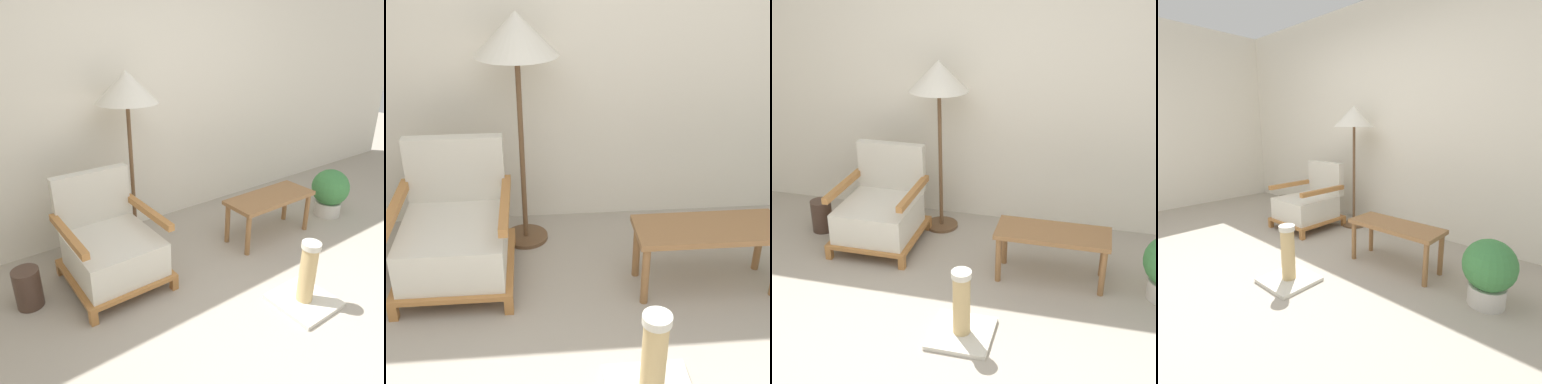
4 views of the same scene
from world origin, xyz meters
TOP-DOWN VIEW (x-y plane):
  - ground_plane at (0.00, 0.00)m, footprint 14.00×14.00m
  - wall_back at (0.00, 2.20)m, footprint 8.00×0.06m
  - armchair at (-0.74, 1.47)m, footprint 0.67×0.71m
  - floor_lamp at (-0.33, 1.86)m, footprint 0.49×0.49m
  - coffee_table at (0.70, 1.26)m, footprint 0.83×0.34m
  - vase at (-1.33, 1.53)m, footprint 0.18×0.18m
  - potted_plant at (1.52, 1.20)m, footprint 0.37×0.37m
  - scratching_post at (0.22, 0.45)m, footprint 0.40×0.40m

SIDE VIEW (x-z plane):
  - ground_plane at x=0.00m, z-range 0.00..0.00m
  - vase at x=-1.33m, z-range 0.00..0.28m
  - scratching_post at x=0.22m, z-range -0.09..0.39m
  - potted_plant at x=1.52m, z-range 0.02..0.50m
  - armchair at x=-0.74m, z-range -0.10..0.69m
  - coffee_table at x=0.70m, z-range 0.14..0.54m
  - floor_lamp at x=-0.33m, z-range 0.56..2.03m
  - wall_back at x=0.00m, z-range 0.00..2.70m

